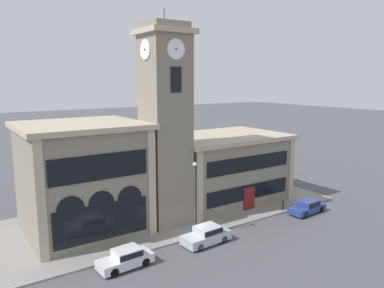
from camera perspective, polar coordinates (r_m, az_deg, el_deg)
ground_plane at (r=33.49m, az=0.21°, el=-14.28°), size 300.00×300.00×0.00m
sidewalk_kerb at (r=38.93m, az=-5.62°, el=-10.69°), size 39.28×13.79×0.15m
clock_tower at (r=34.75m, az=-4.06°, el=2.69°), size 4.49×4.49×19.86m
town_hall_left_wing at (r=35.10m, az=-16.32°, el=-4.92°), size 10.57×9.79×9.93m
town_hall_right_wing at (r=42.86m, az=4.63°, el=-3.57°), size 14.15×9.79×7.54m
parked_car_near at (r=29.12m, az=-10.04°, el=-16.71°), size 4.14×1.95×1.42m
parked_car_mid at (r=32.47m, az=2.24°, el=-13.63°), size 4.31×2.10×1.48m
parked_car_far at (r=41.04m, az=17.20°, el=-9.08°), size 4.36×1.97×1.34m
street_lamp at (r=32.60m, az=0.42°, el=-6.79°), size 0.36×0.36×6.53m
bollard at (r=40.88m, az=13.68°, el=-9.05°), size 0.18×0.18×1.06m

